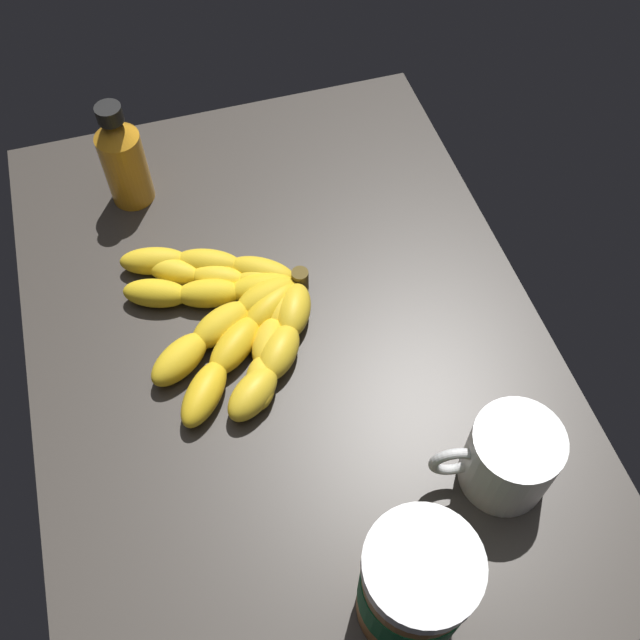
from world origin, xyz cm
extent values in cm
cube|color=#38332D|center=(0.00, 0.00, -1.89)|extent=(80.15, 57.77, 3.79)
ellipsoid|color=yellow|center=(-8.62, -0.73, 1.68)|extent=(7.26, 8.70, 3.35)
ellipsoid|color=yellow|center=(-11.71, -6.48, 1.68)|extent=(6.36, 8.85, 3.35)
ellipsoid|color=yellow|center=(-13.85, -12.66, 1.68)|extent=(5.29, 8.77, 3.35)
ellipsoid|color=yellow|center=(-7.35, -0.72, 1.49)|extent=(4.96, 7.39, 2.98)
ellipsoid|color=yellow|center=(-9.32, -5.79, 1.49)|extent=(5.50, 7.43, 2.98)
ellipsoid|color=yellow|center=(-11.79, -10.63, 1.49)|extent=(5.99, 7.38, 2.98)
ellipsoid|color=yellow|center=(-6.38, -1.29, 1.69)|extent=(3.96, 7.95, 3.37)
ellipsoid|color=yellow|center=(-7.30, -7.37, 1.69)|extent=(4.99, 8.26, 3.37)
ellipsoid|color=yellow|center=(-9.08, -13.25, 1.69)|extent=(5.91, 8.41, 3.37)
ellipsoid|color=yellow|center=(-4.71, -1.12, 1.88)|extent=(5.82, 8.50, 3.77)
ellipsoid|color=yellow|center=(-2.49, -6.89, 1.88)|extent=(6.74, 8.62, 3.77)
ellipsoid|color=yellow|center=(0.60, -12.24, 1.88)|extent=(7.50, 8.52, 3.77)
ellipsoid|color=yellow|center=(-3.46, -0.80, 1.81)|extent=(7.49, 8.95, 3.62)
ellipsoid|color=yellow|center=(0.56, -6.06, 1.81)|extent=(8.27, 8.57, 3.62)
ellipsoid|color=yellow|center=(5.44, -10.52, 1.81)|extent=(8.80, 7.91, 3.62)
ellipsoid|color=yellow|center=(-3.01, 0.56, 1.65)|extent=(6.98, 6.76, 3.31)
ellipsoid|color=yellow|center=(1.12, -2.44, 1.65)|extent=(7.21, 6.05, 3.31)
ellipsoid|color=yellow|center=(5.80, -4.47, 1.65)|extent=(7.11, 5.07, 3.31)
ellipsoid|color=yellow|center=(-2.06, 1.41, 1.90)|extent=(8.16, 6.52, 3.80)
ellipsoid|color=yellow|center=(2.84, -1.60, 1.90)|extent=(8.04, 7.43, 3.80)
ellipsoid|color=yellow|center=(6.98, -5.59, 1.90)|extent=(7.54, 7.98, 3.80)
cylinder|color=brown|center=(-6.03, 3.28, 1.80)|extent=(2.00, 2.00, 3.00)
cylinder|color=#9E602D|center=(31.40, 2.74, 6.42)|extent=(9.12, 9.12, 12.85)
cylinder|color=#0F592D|center=(31.40, 2.74, 7.07)|extent=(9.31, 9.31, 5.78)
cylinder|color=silver|center=(31.40, 2.74, 13.78)|extent=(9.53, 9.53, 1.87)
cylinder|color=orange|center=(-26.73, -13.44, 5.04)|extent=(5.45, 5.45, 10.08)
cone|color=orange|center=(-26.73, -13.44, 11.36)|extent=(5.45, 5.45, 2.55)
cylinder|color=black|center=(-26.73, -13.44, 13.61)|extent=(3.11, 3.11, 1.95)
cylinder|color=silver|center=(22.25, 16.42, 4.47)|extent=(8.79, 8.79, 8.93)
torus|color=silver|center=(21.19, 10.93, 4.91)|extent=(1.92, 5.03, 4.93)
camera|label=1|loc=(43.37, -9.04, 70.30)|focal=40.85mm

